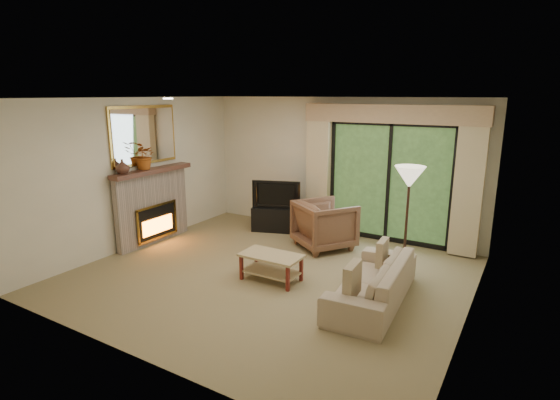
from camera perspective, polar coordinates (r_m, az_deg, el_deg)
The scene contains 22 objects.
floor at distance 6.68m, azimuth -1.34°, elevation -9.74°, with size 5.50×5.50×0.00m, color olive.
ceiling at distance 6.12m, azimuth -1.48°, elevation 13.18°, with size 5.50×5.50×0.00m, color silver.
wall_back at distance 8.45m, azimuth 7.70°, elevation 4.36°, with size 5.00×5.00×0.00m, color beige.
wall_front at distance 4.44m, azimuth -18.96°, elevation -4.85°, with size 5.00×5.00×0.00m, color beige.
wall_left at distance 8.06m, azimuth -18.21°, elevation 3.33°, with size 5.00×5.00×0.00m, color beige.
wall_right at distance 5.38m, azimuth 24.24°, elevation -2.15°, with size 5.00×5.00×0.00m, color beige.
fireplace at distance 8.23m, azimuth -16.30°, elevation -0.72°, with size 0.24×1.70×1.37m, color gray, non-canonical shape.
mirror at distance 8.08m, azimuth -17.32°, elevation 8.08°, with size 0.07×1.45×1.02m, color #B68B39, non-canonical shape.
sliding_door at distance 8.11m, azimuth 14.02°, elevation 2.23°, with size 2.26×0.10×2.16m, color black, non-canonical shape.
curtain_left at distance 8.47m, azimuth 5.07°, elevation 3.76°, with size 0.45×0.18×2.35m, color tan.
curtain_right at distance 7.71m, azimuth 23.43°, elevation 1.68°, with size 0.45×0.18×2.35m, color tan.
cornice at distance 7.88m, azimuth 14.34°, elevation 10.85°, with size 3.20×0.24×0.32m, color tan.
media_console at distance 8.68m, azimuth -0.38°, elevation -2.45°, with size 0.96×0.43×0.48m, color black.
tv at distance 8.55m, azimuth -0.39°, elevation 0.85°, with size 0.95×0.12×0.54m, color black.
armchair at distance 7.71m, azimuth 5.84°, elevation -3.21°, with size 0.90×0.92×0.84m, color brown.
sofa at distance 5.90m, azimuth 11.99°, elevation -10.31°, with size 1.95×0.76×0.57m, color #9E896E.
pillow_near at distance 5.35m, azimuth 9.42°, elevation -10.30°, with size 0.11×0.42×0.42m, color brown.
pillow_far at distance 6.34m, azimuth 13.20°, elevation -6.69°, with size 0.10×0.37×0.37m, color brown.
coffee_table at distance 6.43m, azimuth -1.15°, elevation -8.78°, with size 0.89×0.49×0.40m, color tan, non-canonical shape.
floor_lamp at distance 6.71m, azimuth 16.19°, elevation -2.69°, with size 0.44×0.44×1.65m, color #FFF2CC, non-canonical shape.
vase at distance 7.66m, azimuth -19.90°, elevation 4.14°, with size 0.23×0.23×0.24m, color #4B2C21.
branches at distance 7.95m, azimuth -17.31°, elevation 5.55°, with size 0.44×0.38×0.49m, color #9A4915.
Camera 1 is at (3.28, -5.17, 2.66)m, focal length 28.00 mm.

